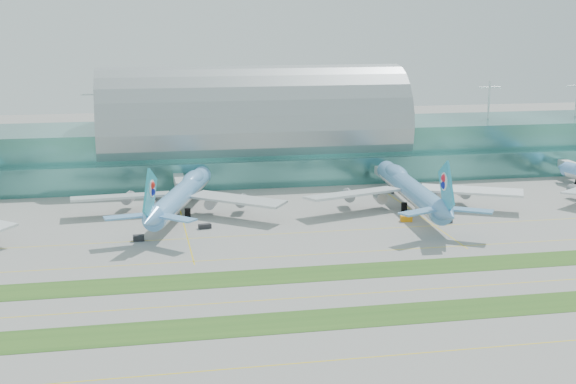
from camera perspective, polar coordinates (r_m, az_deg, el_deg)
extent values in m
plane|color=gray|center=(197.78, 3.07, -5.95)|extent=(700.00, 700.00, 0.00)
cube|color=#3D7A75|center=(319.60, -2.58, 3.04)|extent=(340.00, 42.00, 20.00)
cube|color=#3D7A75|center=(297.15, -1.88, 1.34)|extent=(340.00, 8.00, 10.00)
ellipsoid|color=#9EA5A8|center=(318.10, -2.60, 4.82)|extent=(340.00, 46.20, 16.17)
cylinder|color=white|center=(317.13, -2.61, 6.25)|extent=(0.80, 0.80, 16.00)
cube|color=#B2B7B7|center=(283.07, -7.73, 0.77)|extent=(3.50, 22.00, 3.00)
cylinder|color=black|center=(274.05, -7.58, -0.36)|extent=(1.00, 1.00, 4.00)
cube|color=#B2B7B7|center=(296.71, 6.88, 1.34)|extent=(3.50, 22.00, 3.00)
cylinder|color=black|center=(288.11, 7.47, 0.28)|extent=(1.00, 1.00, 4.00)
cube|color=#B2B7B7|center=(327.40, 19.48, 1.76)|extent=(3.50, 22.00, 3.00)
cube|color=#2D591E|center=(172.38, 5.35, -8.82)|extent=(420.00, 12.00, 0.08)
cube|color=#2D591E|center=(199.61, 2.93, -5.76)|extent=(420.00, 12.00, 0.08)
cube|color=yellow|center=(154.81, 7.47, -11.44)|extent=(420.00, 0.35, 0.01)
cube|color=yellow|center=(184.99, 4.13, -7.29)|extent=(420.00, 0.35, 0.01)
cube|color=yellow|center=(214.45, 1.90, -4.46)|extent=(420.00, 0.35, 0.01)
cube|color=yellow|center=(235.08, 0.70, -2.92)|extent=(420.00, 0.35, 0.01)
cylinder|color=#67A5E4|center=(256.98, -7.64, -0.23)|extent=(25.35, 63.88, 6.49)
ellipsoid|color=#67A5E4|center=(273.88, -6.76, 0.97)|extent=(11.71, 20.66, 4.62)
cone|color=#67A5E4|center=(290.28, -6.02, 1.29)|extent=(7.74, 6.91, 6.49)
cone|color=#67A5E4|center=(222.32, -9.87, -1.98)|extent=(8.67, 10.81, 6.16)
cube|color=silver|center=(260.21, -11.78, -0.32)|extent=(31.93, 10.49, 1.28)
cylinder|color=#97999F|center=(264.57, -10.42, -0.53)|extent=(5.10, 6.55, 3.56)
cube|color=silver|center=(251.29, -3.58, -0.53)|extent=(29.30, 25.93, 1.28)
cylinder|color=#97999F|center=(258.02, -4.39, -0.69)|extent=(5.10, 6.55, 3.56)
cube|color=teal|center=(222.74, -9.79, -0.21)|extent=(4.66, 13.32, 15.08)
cylinder|color=silver|center=(223.39, -9.73, 0.25)|extent=(2.38, 5.07, 5.02)
cylinder|color=black|center=(281.44, -6.44, -0.08)|extent=(1.88, 1.88, 3.14)
cylinder|color=black|center=(254.90, -8.52, -1.47)|extent=(1.88, 1.88, 3.14)
cylinder|color=black|center=(253.41, -7.15, -1.51)|extent=(1.88, 1.88, 3.14)
cylinder|color=#5C95CC|center=(264.95, 8.74, 0.19)|extent=(11.69, 68.17, 6.79)
ellipsoid|color=#5C95CC|center=(282.53, 7.73, 1.38)|extent=(7.93, 21.04, 4.83)
cone|color=#5C95CC|center=(299.58, 6.88, 1.68)|extent=(7.16, 5.95, 6.79)
cone|color=#5C95CC|center=(228.98, 11.29, -1.52)|extent=(7.14, 10.29, 6.45)
cube|color=white|center=(258.40, 4.65, -0.12)|extent=(33.78, 17.90, 1.34)
cylinder|color=gray|center=(265.54, 5.43, -0.30)|extent=(4.15, 6.27, 3.72)
cube|color=white|center=(268.94, 12.90, 0.11)|extent=(33.10, 21.87, 1.34)
cylinder|color=gray|center=(273.28, 11.50, -0.13)|extent=(4.15, 6.27, 3.72)
cube|color=#2D9EC8|center=(229.46, 11.20, 0.28)|extent=(1.70, 14.39, 15.78)
cylinder|color=white|center=(230.14, 11.13, 0.74)|extent=(1.36, 5.31, 5.25)
cylinder|color=black|center=(290.35, 7.35, 0.30)|extent=(1.97, 1.97, 3.28)
cylinder|color=black|center=(261.10, 8.26, -1.11)|extent=(1.97, 1.97, 3.28)
cylinder|color=black|center=(262.87, 9.64, -1.07)|extent=(1.97, 1.97, 3.28)
cone|color=#6EABF2|center=(323.33, 18.91, 1.65)|extent=(6.24, 5.40, 5.48)
cube|color=black|center=(230.55, -10.58, -3.24)|extent=(3.16, 1.99, 1.67)
cube|color=black|center=(240.92, -5.94, -2.44)|extent=(3.98, 2.44, 1.37)
cube|color=orange|center=(250.51, 8.41, -1.87)|extent=(3.79, 2.65, 1.83)
cube|color=black|center=(250.42, 11.21, -2.03)|extent=(3.90, 2.78, 1.40)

